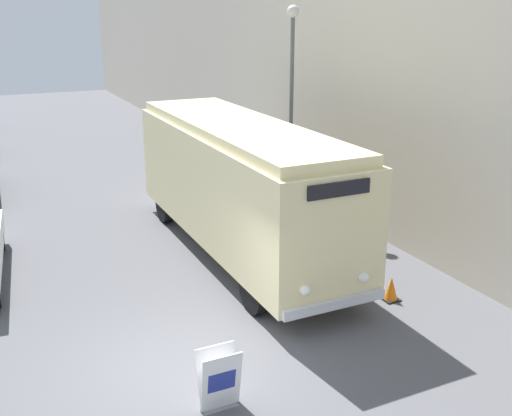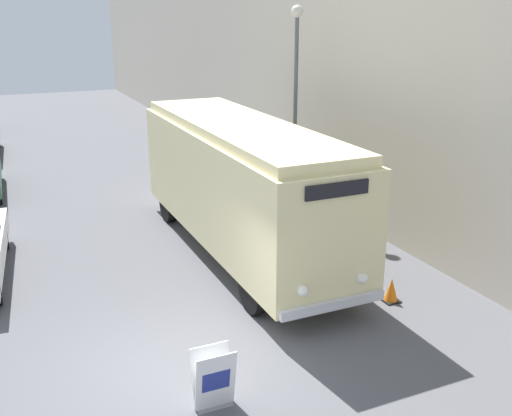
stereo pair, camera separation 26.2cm
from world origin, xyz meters
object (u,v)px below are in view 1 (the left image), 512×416
Objects in this scene: traffic_cone at (391,289)px; vintage_bus at (239,181)px; sign_board at (219,380)px; streetlamp at (292,82)px.

vintage_bus is at bearing 115.75° from traffic_cone.
sign_board is 1.93× the size of traffic_cone.
vintage_bus reaches higher than sign_board.
streetlamp reaches higher than sign_board.
traffic_cone is (1.91, -3.95, -1.68)m from vintage_bus.
streetlamp is at bearing 55.16° from sign_board.
vintage_bus is 1.48× the size of streetlamp.
sign_board is 5.19m from traffic_cone.
vintage_bus is at bearing -138.93° from streetlamp.
traffic_cone is at bearing 21.13° from sign_board.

